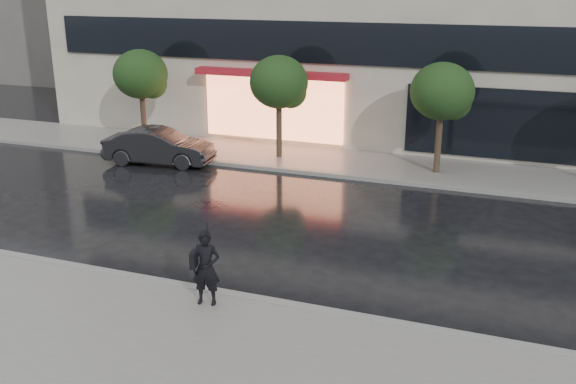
% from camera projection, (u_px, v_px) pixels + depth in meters
% --- Properties ---
extents(ground, '(120.00, 120.00, 0.00)m').
position_uv_depth(ground, '(245.00, 279.00, 14.97)').
color(ground, black).
rests_on(ground, ground).
extents(sidewalk_near, '(60.00, 4.50, 0.12)m').
position_uv_depth(sidewalk_near, '(175.00, 348.00, 12.06)').
color(sidewalk_near, slate).
rests_on(sidewalk_near, ground).
extents(sidewalk_far, '(60.00, 3.50, 0.12)m').
position_uv_depth(sidewalk_far, '(356.00, 164.00, 24.07)').
color(sidewalk_far, slate).
rests_on(sidewalk_far, ground).
extents(curb_near, '(60.00, 0.25, 0.14)m').
position_uv_depth(curb_near, '(227.00, 295.00, 14.05)').
color(curb_near, gray).
rests_on(curb_near, ground).
extents(curb_far, '(60.00, 0.25, 0.14)m').
position_uv_depth(curb_far, '(343.00, 176.00, 22.51)').
color(curb_far, gray).
rests_on(curb_far, ground).
extents(tree_far_west, '(2.20, 2.20, 3.99)m').
position_uv_depth(tree_far_west, '(142.00, 76.00, 25.91)').
color(tree_far_west, '#33261C').
rests_on(tree_far_west, ground).
extents(tree_mid_west, '(2.20, 2.20, 3.99)m').
position_uv_depth(tree_mid_west, '(281.00, 84.00, 23.94)').
color(tree_mid_west, '#33261C').
rests_on(tree_mid_west, ground).
extents(tree_mid_east, '(2.20, 2.20, 3.99)m').
position_uv_depth(tree_mid_east, '(444.00, 93.00, 21.96)').
color(tree_mid_east, '#33261C').
rests_on(tree_mid_east, ground).
extents(parked_car, '(4.25, 1.96, 1.35)m').
position_uv_depth(parked_car, '(159.00, 147.00, 24.05)').
color(parked_car, black).
rests_on(parked_car, ground).
extents(pedestrian_with_umbrella, '(1.08, 1.10, 2.31)m').
position_uv_depth(pedestrian_with_umbrella, '(206.00, 237.00, 13.11)').
color(pedestrian_with_umbrella, black).
rests_on(pedestrian_with_umbrella, sidewalk_near).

